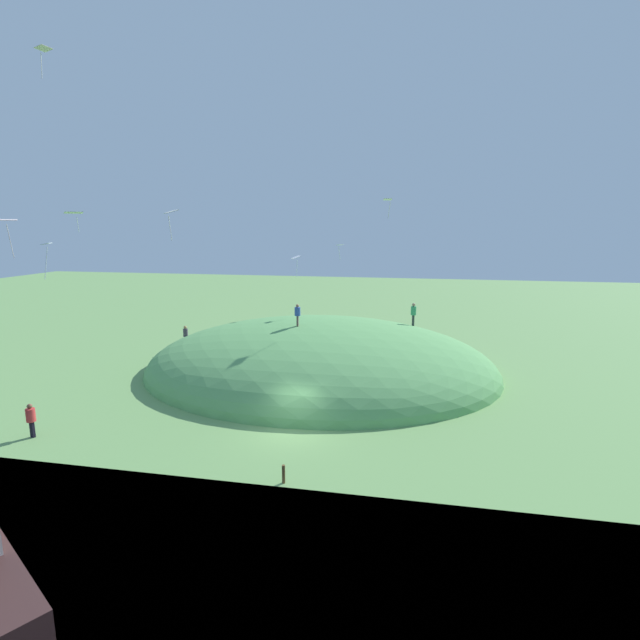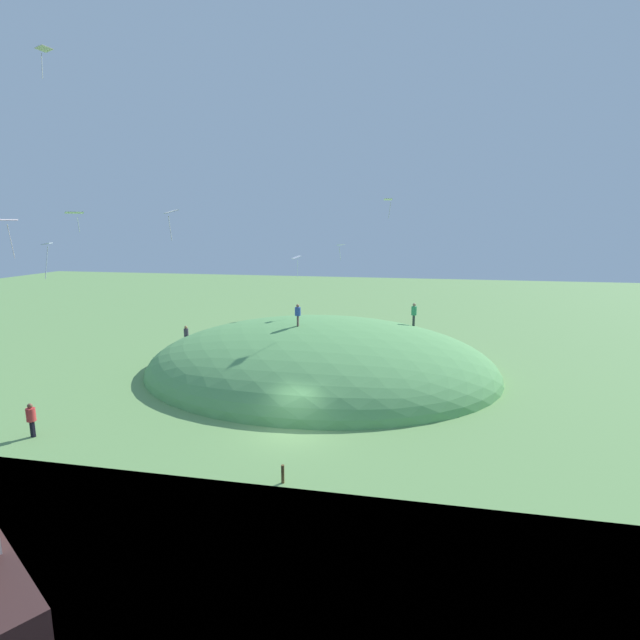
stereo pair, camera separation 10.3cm
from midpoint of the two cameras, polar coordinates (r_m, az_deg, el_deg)
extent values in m
plane|color=#6B9A55|center=(26.96, -3.08, -12.75)|extent=(160.00, 160.00, 0.00)
ellipsoid|color=#5FA159|center=(37.24, 0.06, -5.95)|extent=(22.05, 26.57, 7.65)
cube|color=brown|center=(34.92, -2.54, -0.09)|extent=(0.24, 0.15, 0.76)
cylinder|color=#3454A8|center=(34.80, -2.55, 1.01)|extent=(0.46, 0.46, 0.60)
sphere|color=#9F7051|center=(34.73, -2.55, 1.68)|extent=(0.23, 0.23, 0.23)
cube|color=black|center=(44.05, -15.34, -2.43)|extent=(0.19, 0.25, 0.88)
cylinder|color=#413646|center=(43.88, -15.39, -1.43)|extent=(0.51, 0.51, 0.69)
sphere|color=#A6794D|center=(43.79, -15.42, -0.82)|extent=(0.26, 0.26, 0.26)
cube|color=black|center=(29.95, -30.61, -10.95)|extent=(0.20, 0.28, 0.88)
cylinder|color=red|center=(29.69, -30.76, -9.54)|extent=(0.56, 0.56, 0.69)
sphere|color=brown|center=(29.54, -30.85, -8.66)|extent=(0.26, 0.26, 0.26)
cube|color=#2F3533|center=(39.57, 11.02, -0.05)|extent=(0.26, 0.20, 0.88)
cylinder|color=#36965C|center=(39.43, 11.06, 1.08)|extent=(0.54, 0.54, 0.70)
sphere|color=#9B775A|center=(39.35, 11.08, 1.76)|extent=(0.26, 0.26, 0.26)
cube|color=silver|center=(33.74, -29.61, 25.98)|extent=(0.94, 1.07, 0.10)
cylinder|color=silver|center=(33.50, -29.78, 24.49)|extent=(0.17, 0.06, 1.34)
cube|color=white|center=(43.79, -2.71, 7.38)|extent=(1.28, 1.11, 0.28)
cylinder|color=white|center=(44.11, -2.59, 6.04)|extent=(0.16, 0.12, 1.56)
cube|color=white|center=(30.60, -29.35, 7.82)|extent=(0.73, 0.63, 0.10)
cylinder|color=white|center=(30.84, -29.37, 5.88)|extent=(0.22, 0.25, 1.78)
cube|color=white|center=(41.11, 2.52, 8.82)|extent=(0.74, 0.69, 0.08)
cylinder|color=white|center=(40.92, 2.43, 7.80)|extent=(0.05, 0.19, 1.13)
cube|color=silver|center=(38.25, 8.08, 13.86)|extent=(0.56, 0.70, 0.14)
cylinder|color=silver|center=(38.27, 8.27, 12.67)|extent=(0.18, 0.20, 1.26)
cube|color=silver|center=(35.65, -26.84, 11.20)|extent=(1.30, 1.33, 0.12)
cylinder|color=silver|center=(35.50, -26.44, 10.00)|extent=(0.11, 0.04, 0.98)
cube|color=white|center=(26.35, -16.97, 12.09)|extent=(1.01, 0.99, 0.20)
cylinder|color=white|center=(26.52, -17.09, 10.25)|extent=(0.12, 0.18, 1.26)
cube|color=white|center=(32.88, -32.72, 9.86)|extent=(1.11, 1.14, 0.10)
cylinder|color=white|center=(33.24, -32.47, 7.79)|extent=(0.21, 0.11, 1.94)
cylinder|color=brown|center=(21.84, -4.26, -17.60)|extent=(0.14, 0.14, 0.82)
camera|label=1|loc=(0.05, -89.90, 0.02)|focal=27.23mm
camera|label=2|loc=(0.05, 90.10, -0.02)|focal=27.23mm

